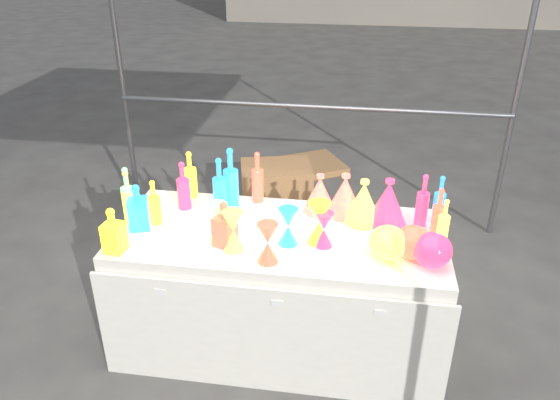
# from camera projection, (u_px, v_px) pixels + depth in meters

# --- Properties ---
(ground) EXTENTS (80.00, 80.00, 0.00)m
(ground) POSITION_uv_depth(u_px,v_px,m) (280.00, 337.00, 3.34)
(ground) COLOR slate
(ground) RESTS_ON ground
(display_table) EXTENTS (1.84, 0.83, 0.75)m
(display_table) POSITION_uv_depth(u_px,v_px,m) (280.00, 289.00, 3.16)
(display_table) COLOR white
(display_table) RESTS_ON ground
(cardboard_box_closed) EXTENTS (0.67, 0.55, 0.43)m
(cardboard_box_closed) POSITION_uv_depth(u_px,v_px,m) (276.00, 189.00, 4.68)
(cardboard_box_closed) COLOR #B38051
(cardboard_box_closed) RESTS_ON ground
(cardboard_box_flat) EXTENTS (0.95, 0.87, 0.07)m
(cardboard_box_flat) POSITION_uv_depth(u_px,v_px,m) (303.00, 167.00, 5.54)
(cardboard_box_flat) COLOR #B38051
(cardboard_box_flat) RESTS_ON ground
(bottle_0) EXTENTS (0.09, 0.09, 0.30)m
(bottle_0) POSITION_uv_depth(u_px,v_px,m) (190.00, 174.00, 3.31)
(bottle_0) COLOR red
(bottle_0) RESTS_ON display_table
(bottle_1) EXTENTS (0.09, 0.09, 0.34)m
(bottle_1) POSITION_uv_depth(u_px,v_px,m) (220.00, 186.00, 3.12)
(bottle_1) COLOR #17812B
(bottle_1) RESTS_ON display_table
(bottle_2) EXTENTS (0.09, 0.09, 0.32)m
(bottle_2) POSITION_uv_depth(u_px,v_px,m) (257.00, 177.00, 3.25)
(bottle_2) COLOR orange
(bottle_2) RESTS_ON display_table
(bottle_3) EXTENTS (0.10, 0.10, 0.30)m
(bottle_3) POSITION_uv_depth(u_px,v_px,m) (183.00, 185.00, 3.18)
(bottle_3) COLOR #1E3BB3
(bottle_3) RESTS_ON display_table
(bottle_4) EXTENTS (0.09, 0.09, 0.32)m
(bottle_4) POSITION_uv_depth(u_px,v_px,m) (128.00, 197.00, 3.02)
(bottle_4) COLOR #115E6E
(bottle_4) RESTS_ON display_table
(bottle_5) EXTENTS (0.08, 0.08, 0.34)m
(bottle_5) POSITION_uv_depth(u_px,v_px,m) (128.00, 195.00, 3.02)
(bottle_5) COLOR #CA28BA
(bottle_5) RESTS_ON display_table
(bottle_6) EXTENTS (0.08, 0.08, 0.27)m
(bottle_6) POSITION_uv_depth(u_px,v_px,m) (154.00, 202.00, 3.02)
(bottle_6) COLOR red
(bottle_6) RESTS_ON display_table
(bottle_7) EXTENTS (0.12, 0.12, 0.38)m
(bottle_7) POSITION_uv_depth(u_px,v_px,m) (231.00, 178.00, 3.17)
(bottle_7) COLOR #17812B
(bottle_7) RESTS_ON display_table
(decanter_0) EXTENTS (0.11, 0.11, 0.25)m
(decanter_0) POSITION_uv_depth(u_px,v_px,m) (113.00, 230.00, 2.77)
(decanter_0) COLOR red
(decanter_0) RESTS_ON display_table
(decanter_1) EXTENTS (0.13, 0.13, 0.25)m
(decanter_1) POSITION_uv_depth(u_px,v_px,m) (225.00, 224.00, 2.82)
(decanter_1) COLOR orange
(decanter_1) RESTS_ON display_table
(decanter_2) EXTENTS (0.14, 0.14, 0.27)m
(decanter_2) POSITION_uv_depth(u_px,v_px,m) (138.00, 207.00, 2.98)
(decanter_2) COLOR #17812B
(decanter_2) RESTS_ON display_table
(hourglass_0) EXTENTS (0.12, 0.12, 0.22)m
(hourglass_0) POSITION_uv_depth(u_px,v_px,m) (268.00, 243.00, 2.69)
(hourglass_0) COLOR orange
(hourglass_0) RESTS_ON display_table
(hourglass_1) EXTENTS (0.10, 0.10, 0.19)m
(hourglass_1) POSITION_uv_depth(u_px,v_px,m) (324.00, 229.00, 2.83)
(hourglass_1) COLOR #1E3BB3
(hourglass_1) RESTS_ON display_table
(hourglass_2) EXTENTS (0.13, 0.13, 0.22)m
(hourglass_2) POSITION_uv_depth(u_px,v_px,m) (233.00, 231.00, 2.79)
(hourglass_2) COLOR #115E6E
(hourglass_2) RESTS_ON display_table
(hourglass_3) EXTENTS (0.13, 0.13, 0.21)m
(hourglass_3) POSITION_uv_depth(u_px,v_px,m) (218.00, 221.00, 2.90)
(hourglass_3) COLOR #CA28BA
(hourglass_3) RESTS_ON display_table
(hourglass_4) EXTENTS (0.15, 0.15, 0.24)m
(hourglass_4) POSITION_uv_depth(u_px,v_px,m) (319.00, 223.00, 2.85)
(hourglass_4) COLOR red
(hourglass_4) RESTS_ON display_table
(hourglass_5) EXTENTS (0.12, 0.12, 0.21)m
(hourglass_5) POSITION_uv_depth(u_px,v_px,m) (288.00, 226.00, 2.84)
(hourglass_5) COLOR #17812B
(hourglass_5) RESTS_ON display_table
(globe_1) EXTENTS (0.25, 0.25, 0.16)m
(globe_1) POSITION_uv_depth(u_px,v_px,m) (388.00, 244.00, 2.74)
(globe_1) COLOR #115E6E
(globe_1) RESTS_ON display_table
(globe_2) EXTENTS (0.22, 0.22, 0.15)m
(globe_2) POSITION_uv_depth(u_px,v_px,m) (413.00, 244.00, 2.74)
(globe_2) COLOR orange
(globe_2) RESTS_ON display_table
(globe_3) EXTENTS (0.21, 0.21, 0.15)m
(globe_3) POSITION_uv_depth(u_px,v_px,m) (432.00, 252.00, 2.68)
(globe_3) COLOR #1E3BB3
(globe_3) RESTS_ON display_table
(lampshade_0) EXTENTS (0.26, 0.26, 0.23)m
(lampshade_0) POSITION_uv_depth(u_px,v_px,m) (320.00, 193.00, 3.16)
(lampshade_0) COLOR yellow
(lampshade_0) RESTS_ON display_table
(lampshade_1) EXTENTS (0.27, 0.27, 0.25)m
(lampshade_1) POSITION_uv_depth(u_px,v_px,m) (345.00, 194.00, 3.12)
(lampshade_1) COLOR yellow
(lampshade_1) RESTS_ON display_table
(lampshade_2) EXTENTS (0.26, 0.26, 0.27)m
(lampshade_2) POSITION_uv_depth(u_px,v_px,m) (388.00, 202.00, 3.02)
(lampshade_2) COLOR #1E3BB3
(lampshade_2) RESTS_ON display_table
(lampshade_3) EXTENTS (0.24, 0.24, 0.26)m
(lampshade_3) POSITION_uv_depth(u_px,v_px,m) (363.00, 201.00, 3.05)
(lampshade_3) COLOR #115E6E
(lampshade_3) RESTS_ON display_table
(bottle_8) EXTENTS (0.08, 0.08, 0.30)m
(bottle_8) POSITION_uv_depth(u_px,v_px,m) (440.00, 200.00, 3.01)
(bottle_8) COLOR #17812B
(bottle_8) RESTS_ON display_table
(bottle_9) EXTENTS (0.07, 0.07, 0.29)m
(bottle_9) POSITION_uv_depth(u_px,v_px,m) (438.00, 213.00, 2.89)
(bottle_9) COLOR orange
(bottle_9) RESTS_ON display_table
(bottle_10) EXTENTS (0.09, 0.09, 0.31)m
(bottle_10) POSITION_uv_depth(u_px,v_px,m) (423.00, 200.00, 2.99)
(bottle_10) COLOR #1E3BB3
(bottle_10) RESTS_ON display_table
(bottle_11) EXTENTS (0.07, 0.07, 0.27)m
(bottle_11) POSITION_uv_depth(u_px,v_px,m) (444.00, 222.00, 2.82)
(bottle_11) COLOR #115E6E
(bottle_11) RESTS_ON display_table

